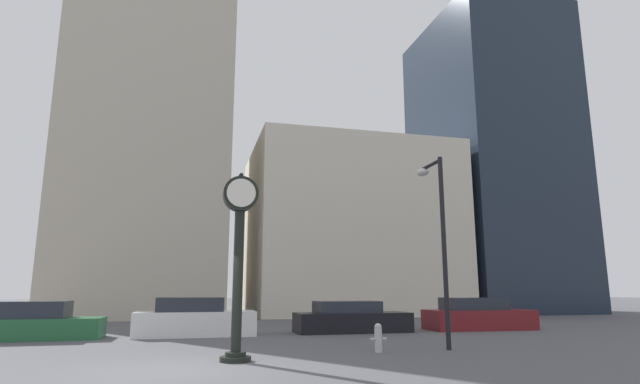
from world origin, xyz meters
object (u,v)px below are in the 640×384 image
object	(u,v)px
fire_hydrant_near	(378,337)
street_clock	(239,246)
car_white	(194,319)
car_black	(351,319)
car_maroon	(478,316)
car_green	(35,323)
street_lamp_right	(436,218)

from	to	relation	value
fire_hydrant_near	street_clock	bearing A→B (deg)	-167.81
car_white	car_black	size ratio (longest dim) A/B	0.94
car_maroon	car_white	bearing A→B (deg)	-178.16
car_green	car_black	world-z (taller)	car_green
car_green	fire_hydrant_near	distance (m)	12.04
car_green	car_white	xyz separation A→B (m)	(5.36, 0.01, 0.06)
fire_hydrant_near	car_black	bearing A→B (deg)	78.63
car_green	car_maroon	world-z (taller)	car_maroon
car_white	fire_hydrant_near	distance (m)	8.01
car_maroon	street_lamp_right	world-z (taller)	street_lamp_right
car_green	fire_hydrant_near	bearing A→B (deg)	-31.37
car_maroon	street_lamp_right	xyz separation A→B (m)	(-4.90, -6.03, 3.26)
street_clock	fire_hydrant_near	bearing A→B (deg)	12.19
car_black	fire_hydrant_near	size ratio (longest dim) A/B	6.02
street_clock	car_white	world-z (taller)	street_clock
street_clock	car_green	distance (m)	9.80
car_green	fire_hydrant_near	world-z (taller)	car_green
car_black	fire_hydrant_near	world-z (taller)	car_black
car_maroon	street_lamp_right	distance (m)	8.43
car_maroon	car_green	bearing A→B (deg)	-178.26
car_black	car_maroon	xyz separation A→B (m)	(5.75, -0.00, 0.05)
car_green	car_black	bearing A→B (deg)	0.97
street_clock	car_maroon	xyz separation A→B (m)	(11.00, 7.31, -2.19)
car_black	fire_hydrant_near	bearing A→B (deg)	-101.90
fire_hydrant_near	street_lamp_right	xyz separation A→B (m)	(2.14, 0.42, 3.44)
car_white	car_black	distance (m)	6.18
fire_hydrant_near	street_lamp_right	distance (m)	4.08
street_clock	car_green	bearing A→B (deg)	131.17
street_lamp_right	car_maroon	bearing A→B (deg)	50.87
car_black	fire_hydrant_near	distance (m)	6.59
street_lamp_right	car_green	bearing A→B (deg)	154.49
street_lamp_right	fire_hydrant_near	bearing A→B (deg)	-168.80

